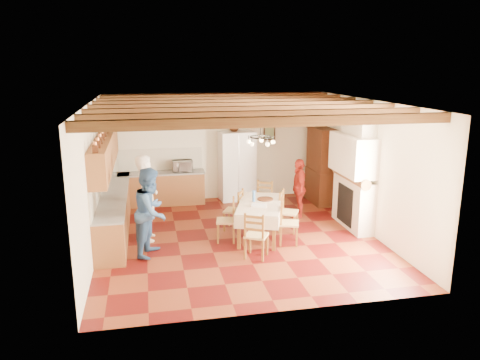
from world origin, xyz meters
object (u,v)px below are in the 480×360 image
person_man (147,198)px  person_woman_blue (151,212)px  chair_left_far (234,210)px  person_woman_red (299,188)px  chair_end_far (263,201)px  chair_left_near (226,220)px  chair_right_far (289,211)px  chair_end_near (256,235)px  dining_table (260,207)px  refrigerator (236,165)px  hutch (320,166)px  chair_right_near (289,222)px  microwave (183,166)px

person_man → person_woman_blue: 0.84m
chair_left_far → person_woman_red: 1.92m
chair_end_far → chair_left_near: bearing=-102.8°
person_woman_blue → chair_right_far: bearing=-54.7°
chair_right_far → chair_end_near: 1.69m
chair_right_far → dining_table: bearing=132.8°
person_man → person_woman_red: person_man is taller
refrigerator → hutch: hutch is taller
chair_right_near → chair_end_near: size_ratio=1.00×
chair_left_far → microwave: bearing=-130.5°
chair_left_far → chair_end_near: 1.68m
hutch → chair_end_far: bearing=-150.2°
refrigerator → chair_right_near: refrigerator is taller
chair_left_far → person_woman_blue: bearing=-32.5°
person_woman_red → refrigerator: bearing=-136.8°
person_man → chair_right_near: bearing=-106.5°
hutch → chair_end_near: bearing=-128.9°
hutch → chair_end_far: size_ratio=2.18×
chair_left_far → person_man: person_man is taller
refrigerator → person_woman_blue: refrigerator is taller
chair_end_near → person_woman_red: size_ratio=0.65×
chair_end_far → hutch: bearing=61.1°
person_man → microwave: (0.99, 2.64, 0.10)m
chair_left_near → person_man: size_ratio=0.50×
chair_left_far → chair_right_far: bearing=100.5°
chair_end_far → refrigerator: bearing=128.4°
refrigerator → person_man: bearing=-137.3°
chair_end_near → person_woman_blue: bearing=12.6°
dining_table → chair_left_near: chair_left_near is taller
chair_left_near → chair_right_far: size_ratio=1.00×
chair_end_far → person_woman_blue: (-2.71, -1.63, 0.42)m
hutch → chair_right_far: (-1.53, -2.06, -0.57)m
dining_table → person_woman_red: (1.30, 1.19, 0.05)m
dining_table → chair_end_far: (0.35, 1.10, -0.21)m
person_woman_blue → person_woman_red: (3.67, 1.72, -0.16)m
person_man → person_woman_red: 3.85m
chair_right_near → person_woman_blue: person_woman_blue is taller
refrigerator → chair_end_near: 4.26m
chair_left_near → chair_left_far: bearing=166.9°
refrigerator → person_man: (-2.50, -2.79, -0.02)m
dining_table → chair_right_near: (0.51, -0.55, -0.21)m
hutch → chair_end_far: 2.30m
chair_right_near → person_man: 3.11m
person_man → chair_left_far: bearing=-83.0°
refrigerator → chair_left_far: size_ratio=2.02×
chair_right_near → person_woman_red: bearing=-6.2°
chair_left_near → chair_end_far: same height
hutch → chair_right_near: hutch is taller
chair_left_near → microwave: bearing=-157.0°
person_woman_blue → chair_end_far: bearing=-36.8°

